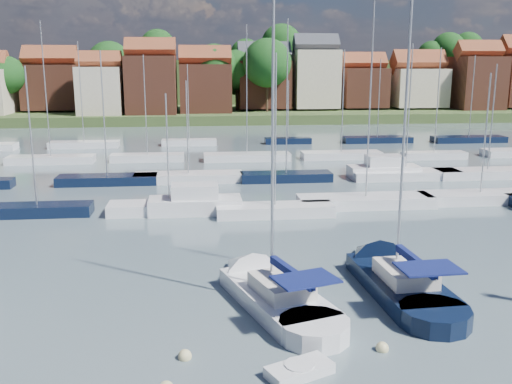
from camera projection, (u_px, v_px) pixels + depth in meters
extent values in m
plane|color=#495B63|center=(243.00, 166.00, 63.46)|extent=(260.00, 260.00, 0.00)
cube|color=silver|center=(276.00, 301.00, 26.78)|extent=(5.07, 7.81, 1.20)
cone|color=silver|center=(240.00, 270.00, 30.82)|extent=(3.94, 4.27, 3.01)
cylinder|color=silver|center=(314.00, 334.00, 23.55)|extent=(3.79, 3.79, 1.20)
cube|color=silver|center=(281.00, 286.00, 26.12)|extent=(2.93, 3.51, 0.70)
cylinder|color=#B2B2B7|center=(273.00, 146.00, 25.62)|extent=(0.14, 0.14, 13.40)
cylinder|color=#B2B2B7|center=(291.00, 276.00, 25.04)|extent=(1.31, 3.86, 0.10)
cube|color=#101953|center=(291.00, 272.00, 25.00)|extent=(1.44, 3.73, 0.35)
cube|color=#101953|center=(306.00, 279.00, 23.80)|extent=(2.99, 2.50, 0.08)
cube|color=black|center=(400.00, 287.00, 28.40)|extent=(3.54, 7.71, 1.20)
cone|color=black|center=(367.00, 257.00, 32.95)|extent=(3.34, 3.83, 3.15)
cylinder|color=black|center=(434.00, 320.00, 24.76)|extent=(3.31, 3.31, 1.20)
cube|color=silver|center=(405.00, 273.00, 27.68)|extent=(2.37, 3.26, 0.70)
cylinder|color=#B2B2B7|center=(404.00, 131.00, 27.20)|extent=(0.14, 0.14, 14.32)
cylinder|color=#B2B2B7|center=(415.00, 264.00, 26.49)|extent=(0.32, 4.20, 0.10)
cube|color=#101953|center=(416.00, 261.00, 26.45)|extent=(0.51, 4.00, 0.35)
cube|color=#101953|center=(429.00, 268.00, 25.10)|extent=(2.77, 2.03, 0.08)
cube|color=silver|center=(299.00, 371.00, 20.83)|extent=(2.70, 2.04, 0.48)
cylinder|color=silver|center=(299.00, 368.00, 20.80)|extent=(1.14, 1.14, 0.31)
sphere|color=beige|center=(185.00, 359.00, 22.05)|extent=(0.54, 0.54, 0.54)
sphere|color=beige|center=(382.00, 350.00, 22.67)|extent=(0.52, 0.52, 0.52)
sphere|color=#D85914|center=(397.00, 270.00, 31.49)|extent=(0.53, 0.53, 0.53)
cube|color=black|center=(37.00, 211.00, 42.75)|extent=(8.01, 2.24, 1.00)
cylinder|color=#B2B2B7|center=(31.00, 137.00, 41.52)|extent=(0.12, 0.12, 10.16)
cube|color=silver|center=(169.00, 209.00, 43.43)|extent=(9.22, 2.58, 1.00)
cylinder|color=#B2B2B7|center=(167.00, 149.00, 42.42)|extent=(0.12, 0.12, 8.18)
cube|color=silver|center=(275.00, 211.00, 42.69)|extent=(8.78, 2.46, 1.00)
cylinder|color=#B2B2B7|center=(276.00, 131.00, 41.37)|extent=(0.12, 0.12, 11.06)
cube|color=silver|center=(366.00, 202.00, 45.47)|extent=(10.79, 3.02, 1.00)
cylinder|color=#B2B2B7|center=(370.00, 102.00, 43.72)|extent=(0.12, 0.12, 14.87)
cube|color=silver|center=(480.00, 198.00, 46.82)|extent=(10.13, 2.84, 1.00)
cylinder|color=#B2B2B7|center=(486.00, 134.00, 45.65)|extent=(0.12, 0.12, 9.59)
cube|color=silver|center=(195.00, 207.00, 43.40)|extent=(7.00, 2.60, 1.40)
cube|color=silver|center=(195.00, 193.00, 43.16)|extent=(3.50, 2.20, 1.30)
cube|color=black|center=(108.00, 181.00, 53.88)|extent=(9.30, 2.60, 1.00)
cylinder|color=#B2B2B7|center=(104.00, 114.00, 52.50)|extent=(0.12, 0.12, 11.48)
cube|color=silver|center=(189.00, 178.00, 55.02)|extent=(10.40, 2.91, 1.00)
cylinder|color=#B2B2B7|center=(187.00, 128.00, 53.94)|extent=(0.12, 0.12, 8.77)
cube|color=black|center=(286.00, 178.00, 55.28)|extent=(8.80, 2.46, 1.00)
cylinder|color=#B2B2B7|center=(287.00, 98.00, 53.59)|extent=(0.12, 0.12, 14.33)
cube|color=silver|center=(405.00, 175.00, 56.39)|extent=(10.73, 3.00, 1.00)
cylinder|color=#B2B2B7|center=(409.00, 108.00, 54.94)|extent=(0.12, 0.12, 12.14)
cube|color=silver|center=(487.00, 174.00, 57.06)|extent=(10.48, 2.93, 1.00)
cylinder|color=#B2B2B7|center=(492.00, 118.00, 55.82)|extent=(0.12, 0.12, 10.28)
cube|color=silver|center=(384.00, 173.00, 56.97)|extent=(7.00, 2.60, 1.40)
cube|color=silver|center=(384.00, 162.00, 56.72)|extent=(3.50, 2.20, 1.30)
cube|color=silver|center=(51.00, 160.00, 65.23)|extent=(9.71, 2.72, 1.00)
cylinder|color=#B2B2B7|center=(45.00, 90.00, 63.49)|extent=(0.12, 0.12, 14.88)
cube|color=silver|center=(148.00, 158.00, 66.64)|extent=(8.49, 2.38, 1.00)
cylinder|color=#B2B2B7|center=(145.00, 105.00, 65.28)|extent=(0.12, 0.12, 11.31)
cube|color=silver|center=(247.00, 157.00, 67.12)|extent=(10.16, 2.85, 1.00)
cylinder|color=#B2B2B7|center=(247.00, 90.00, 65.41)|extent=(0.12, 0.12, 14.59)
cube|color=silver|center=(341.00, 156.00, 68.41)|extent=(9.53, 2.67, 1.00)
cylinder|color=#B2B2B7|center=(343.00, 101.00, 66.99)|extent=(0.12, 0.12, 11.91)
cube|color=silver|center=(434.00, 156.00, 68.18)|extent=(7.62, 2.13, 1.00)
cylinder|color=#B2B2B7|center=(438.00, 101.00, 66.74)|extent=(0.12, 0.12, 12.13)
cube|color=silver|center=(84.00, 145.00, 77.36)|extent=(9.24, 2.59, 1.00)
cylinder|color=#B2B2B7|center=(81.00, 92.00, 75.80)|extent=(0.12, 0.12, 13.17)
cube|color=silver|center=(189.00, 143.00, 79.54)|extent=(7.57, 2.12, 1.00)
cylinder|color=#B2B2B7|center=(188.00, 102.00, 78.30)|extent=(0.12, 0.12, 10.24)
cube|color=black|center=(288.00, 141.00, 81.13)|extent=(6.58, 1.84, 1.00)
cylinder|color=#B2B2B7|center=(288.00, 109.00, 80.14)|extent=(0.12, 0.12, 8.01)
cube|color=black|center=(377.00, 140.00, 82.41)|extent=(9.92, 2.78, 1.00)
cylinder|color=#B2B2B7|center=(379.00, 98.00, 81.10)|extent=(0.12, 0.12, 10.92)
cube|color=black|center=(468.00, 140.00, 82.77)|extent=(10.55, 2.95, 1.00)
cylinder|color=#B2B2B7|center=(472.00, 96.00, 81.40)|extent=(0.12, 0.12, 11.51)
cube|color=#3D4E27|center=(217.00, 109.00, 138.08)|extent=(200.00, 70.00, 3.00)
cube|color=#3D4E27|center=(213.00, 86.00, 161.30)|extent=(200.00, 60.00, 14.00)
cube|color=brown|center=(53.00, 87.00, 114.62)|extent=(10.37, 9.97, 8.73)
cube|color=brown|center=(50.00, 58.00, 113.38)|extent=(10.57, 5.13, 5.13)
cube|color=beige|center=(101.00, 91.00, 107.32)|extent=(8.09, 8.80, 8.96)
cube|color=brown|center=(99.00, 61.00, 106.11)|extent=(8.25, 4.00, 4.00)
cube|color=brown|center=(152.00, 85.00, 108.97)|extent=(9.36, 10.17, 10.97)
cube|color=brown|center=(150.00, 50.00, 107.51)|extent=(9.54, 4.63, 4.63)
cube|color=brown|center=(206.00, 89.00, 111.86)|extent=(9.90, 8.56, 9.42)
cube|color=brown|center=(205.00, 58.00, 110.55)|extent=(10.10, 4.90, 4.90)
cube|color=brown|center=(264.00, 84.00, 117.81)|extent=(10.59, 8.93, 9.49)
cube|color=#383A42|center=(264.00, 54.00, 116.48)|extent=(10.80, 5.24, 5.24)
cube|color=beige|center=(315.00, 79.00, 117.84)|extent=(9.01, 8.61, 11.65)
cube|color=#383A42|center=(316.00, 45.00, 116.31)|extent=(9.19, 4.46, 4.46)
cube|color=brown|center=(362.00, 88.00, 120.48)|extent=(9.10, 9.34, 8.00)
cube|color=brown|center=(363.00, 63.00, 119.35)|extent=(9.28, 4.50, 4.50)
cube|color=beige|center=(417.00, 88.00, 121.30)|extent=(10.86, 9.59, 7.88)
cube|color=brown|center=(418.00, 62.00, 120.14)|extent=(11.07, 5.37, 5.37)
cube|color=brown|center=(476.00, 83.00, 119.71)|extent=(9.18, 9.96, 10.97)
cube|color=brown|center=(479.00, 51.00, 118.26)|extent=(9.36, 4.54, 4.54)
cylinder|color=#382619|center=(446.00, 75.00, 140.66)|extent=(0.50, 0.50, 4.47)
sphere|color=#1C4C17|center=(448.00, 49.00, 139.32)|extent=(8.18, 8.18, 8.18)
cylinder|color=#382619|center=(237.00, 100.00, 117.22)|extent=(0.50, 0.50, 4.46)
sphere|color=#1C4C17|center=(237.00, 70.00, 115.89)|extent=(8.15, 8.15, 8.15)
cylinder|color=#382619|center=(281.00, 75.00, 134.60)|extent=(0.50, 0.50, 5.15)
sphere|color=#1C4C17|center=(281.00, 44.00, 133.06)|extent=(9.41, 9.41, 9.41)
cylinder|color=#382619|center=(159.00, 74.00, 134.18)|extent=(0.50, 0.50, 4.56)
sphere|color=#1C4C17|center=(158.00, 47.00, 132.82)|extent=(8.34, 8.34, 8.34)
cylinder|color=#382619|center=(111.00, 97.00, 123.44)|extent=(0.50, 0.50, 5.15)
sphere|color=#1C4C17|center=(109.00, 64.00, 121.91)|extent=(9.42, 9.42, 9.42)
cylinder|color=#382619|center=(39.00, 84.00, 123.30)|extent=(0.50, 0.50, 3.42)
sphere|color=#1C4C17|center=(37.00, 62.00, 122.28)|extent=(6.26, 6.26, 6.26)
cylinder|color=#382619|center=(280.00, 99.00, 126.87)|extent=(0.50, 0.50, 3.77)
sphere|color=#1C4C17|center=(280.00, 75.00, 125.74)|extent=(6.89, 6.89, 6.89)
cylinder|color=#382619|center=(267.00, 99.00, 112.87)|extent=(0.50, 0.50, 5.21)
sphere|color=#1C4C17|center=(267.00, 63.00, 111.31)|extent=(9.53, 9.53, 9.53)
cylinder|color=#382619|center=(493.00, 100.00, 128.91)|extent=(0.50, 0.50, 2.97)
sphere|color=#1C4C17|center=(494.00, 82.00, 128.02)|extent=(5.44, 5.44, 5.44)
cylinder|color=#382619|center=(215.00, 100.00, 114.59)|extent=(0.50, 0.50, 4.84)
sphere|color=#1C4C17|center=(214.00, 66.00, 113.15)|extent=(8.85, 8.85, 8.85)
cylinder|color=#382619|center=(430.00, 76.00, 140.51)|extent=(0.50, 0.50, 3.72)
sphere|color=#1C4C17|center=(431.00, 55.00, 139.40)|extent=(6.80, 6.80, 6.80)
cylinder|color=#382619|center=(476.00, 100.00, 120.71)|extent=(0.50, 0.50, 4.05)
sphere|color=#1C4C17|center=(478.00, 74.00, 119.50)|extent=(7.40, 7.40, 7.40)
cylinder|color=#382619|center=(8.00, 104.00, 109.67)|extent=(0.50, 0.50, 4.00)
sphere|color=#1C4C17|center=(6.00, 75.00, 108.47)|extent=(7.32, 7.32, 7.32)
cylinder|color=#382619|center=(246.00, 78.00, 133.51)|extent=(0.50, 0.50, 3.93)
sphere|color=#1C4C17|center=(246.00, 54.00, 132.34)|extent=(7.19, 7.19, 7.19)
cylinder|color=#382619|center=(360.00, 99.00, 124.20)|extent=(0.50, 0.50, 3.82)
sphere|color=#1C4C17|center=(361.00, 75.00, 123.05)|extent=(6.99, 6.99, 6.99)
cylinder|color=#382619|center=(133.00, 104.00, 112.46)|extent=(0.50, 0.50, 3.48)
sphere|color=#1C4C17|center=(131.00, 80.00, 111.42)|extent=(6.37, 6.37, 6.37)
cylinder|color=#382619|center=(472.00, 100.00, 129.60)|extent=(0.50, 0.50, 2.99)
sphere|color=#1C4C17|center=(473.00, 82.00, 128.71)|extent=(5.46, 5.46, 5.46)
cylinder|color=#382619|center=(237.00, 102.00, 120.39)|extent=(0.50, 0.50, 3.25)
sphere|color=#1C4C17|center=(237.00, 81.00, 119.42)|extent=(5.94, 5.94, 5.94)
cylinder|color=#382619|center=(205.00, 102.00, 121.38)|extent=(0.50, 0.50, 2.98)
sphere|color=#1C4C17|center=(205.00, 83.00, 120.49)|extent=(5.46, 5.46, 5.46)
cylinder|color=#382619|center=(465.00, 71.00, 147.33)|extent=(0.50, 0.50, 4.29)
sphere|color=#1C4C17|center=(467.00, 48.00, 146.05)|extent=(7.84, 7.84, 7.84)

